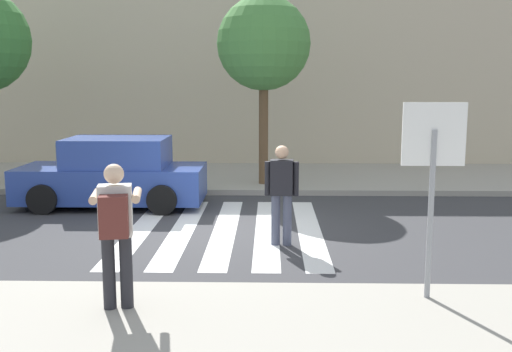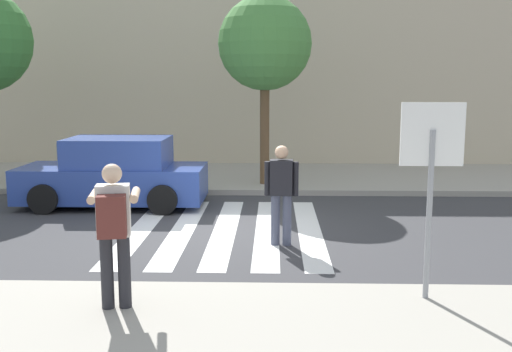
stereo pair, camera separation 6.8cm
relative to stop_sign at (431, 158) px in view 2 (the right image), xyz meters
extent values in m
plane|color=#38383A|center=(-2.81, 3.68, -1.89)|extent=(120.00, 120.00, 0.00)
cube|color=#9E998C|center=(-2.81, 9.68, -1.82)|extent=(60.00, 4.80, 0.14)
cube|color=beige|center=(-2.81, 14.08, 1.68)|extent=(56.00, 4.00, 7.14)
cube|color=silver|center=(-4.41, 3.88, -1.89)|extent=(0.44, 5.20, 0.01)
cube|color=silver|center=(-3.61, 3.88, -1.89)|extent=(0.44, 5.20, 0.01)
cube|color=silver|center=(-2.81, 3.88, -1.89)|extent=(0.44, 5.20, 0.01)
cube|color=silver|center=(-2.01, 3.88, -1.89)|extent=(0.44, 5.20, 0.01)
cube|color=silver|center=(-1.21, 3.88, -1.89)|extent=(0.44, 5.20, 0.01)
cylinder|color=gray|center=(0.00, -0.01, -0.71)|extent=(0.07, 0.07, 2.08)
cube|color=white|center=(0.00, 0.00, 0.28)|extent=(0.76, 0.03, 0.76)
cube|color=red|center=(0.00, 0.02, 0.28)|extent=(0.66, 0.02, 0.66)
cylinder|color=#232328|center=(-3.85, -0.47, -1.31)|extent=(0.15, 0.15, 0.88)
cylinder|color=#232328|center=(-3.65, -0.43, -1.31)|extent=(0.15, 0.15, 0.88)
cube|color=silver|center=(-3.75, -0.45, -0.57)|extent=(0.42, 0.30, 0.60)
sphere|color=beige|center=(-3.75, -0.45, -0.14)|extent=(0.23, 0.23, 0.23)
cylinder|color=beige|center=(-4.03, -0.27, -0.44)|extent=(0.20, 0.59, 0.10)
cylinder|color=beige|center=(-3.55, -0.19, -0.44)|extent=(0.20, 0.59, 0.10)
cube|color=black|center=(-3.82, -0.05, -0.41)|extent=(0.16, 0.12, 0.10)
cube|color=#5B2823|center=(-3.71, -0.67, -0.59)|extent=(0.35, 0.25, 0.48)
cylinder|color=#474C60|center=(-1.86, 2.84, -1.45)|extent=(0.15, 0.15, 0.88)
cylinder|color=#474C60|center=(-1.66, 2.83, -1.45)|extent=(0.15, 0.15, 0.88)
cube|color=black|center=(-1.76, 2.83, -0.71)|extent=(0.40, 0.27, 0.60)
sphere|color=tan|center=(-1.76, 2.83, -0.28)|extent=(0.23, 0.23, 0.23)
cylinder|color=black|center=(-2.00, 2.85, -0.73)|extent=(0.10, 0.10, 0.58)
cylinder|color=black|center=(-1.52, 2.82, -0.73)|extent=(0.10, 0.10, 0.58)
cube|color=#284293|center=(-5.49, 5.98, -1.36)|extent=(4.10, 1.70, 0.76)
cube|color=#284293|center=(-5.34, 5.98, -0.66)|extent=(2.20, 1.56, 0.64)
cube|color=slate|center=(-6.41, 5.98, -0.66)|extent=(0.10, 1.50, 0.54)
cube|color=slate|center=(-4.37, 5.98, -0.66)|extent=(0.10, 1.50, 0.51)
cylinder|color=black|center=(-6.77, 5.13, -1.57)|extent=(0.64, 0.22, 0.64)
cylinder|color=black|center=(-6.77, 6.83, -1.57)|extent=(0.64, 0.22, 0.64)
cylinder|color=black|center=(-4.22, 5.13, -1.57)|extent=(0.64, 0.22, 0.64)
cylinder|color=black|center=(-4.22, 6.83, -1.57)|extent=(0.64, 0.22, 0.64)
cylinder|color=brown|center=(-2.12, 8.24, -0.31)|extent=(0.24, 0.24, 2.88)
sphere|color=#47843D|center=(-2.12, 8.24, 1.84)|extent=(2.37, 2.37, 2.37)
camera|label=1|loc=(-1.97, -7.18, 0.92)|focal=42.00mm
camera|label=2|loc=(-1.90, -7.18, 0.92)|focal=42.00mm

